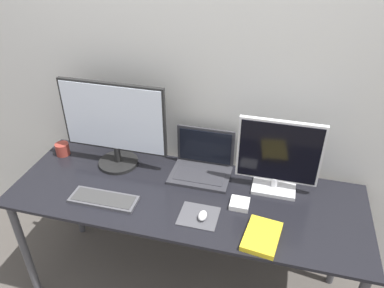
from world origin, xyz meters
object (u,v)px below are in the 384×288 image
(monitor_left, at_px, (114,124))
(power_brick, at_px, (240,204))
(keyboard, at_px, (104,199))
(book, at_px, (262,236))
(monitor_right, at_px, (278,157))
(mug, at_px, (62,149))
(laptop, at_px, (202,163))
(mouse, at_px, (203,216))

(monitor_left, relative_size, power_brick, 6.33)
(keyboard, height_order, book, book)
(monitor_right, distance_m, book, 0.43)
(mug, bearing_deg, power_brick, -9.67)
(laptop, bearing_deg, monitor_right, -6.53)
(laptop, xyz_separation_m, mug, (-0.88, -0.04, -0.02))
(book, bearing_deg, mug, 162.89)
(monitor_right, height_order, mouse, monitor_right)
(monitor_right, height_order, book, monitor_right)
(keyboard, height_order, mouse, mouse)
(laptop, relative_size, power_brick, 3.48)
(keyboard, relative_size, book, 1.49)
(laptop, height_order, mouse, laptop)
(monitor_right, bearing_deg, mouse, -134.14)
(monitor_left, distance_m, laptop, 0.55)
(monitor_right, distance_m, mug, 1.30)
(mouse, bearing_deg, mug, 160.97)
(laptop, bearing_deg, book, -48.19)
(monitor_left, bearing_deg, monitor_right, 0.00)
(mug, bearing_deg, monitor_left, -0.58)
(laptop, relative_size, keyboard, 0.94)
(power_brick, bearing_deg, book, -55.80)
(mug, relative_size, power_brick, 0.86)
(book, relative_size, power_brick, 2.49)
(monitor_left, xyz_separation_m, book, (0.89, -0.39, -0.26))
(monitor_right, relative_size, book, 1.79)
(laptop, bearing_deg, mug, -177.16)
(mug, bearing_deg, keyboard, -37.34)
(monitor_right, distance_m, keyboard, 0.94)
(monitor_right, height_order, keyboard, monitor_right)
(power_brick, bearing_deg, monitor_left, 165.99)
(monitor_left, relative_size, keyboard, 1.71)
(keyboard, xyz_separation_m, book, (0.83, -0.06, 0.00))
(keyboard, distance_m, mouse, 0.53)
(book, bearing_deg, power_brick, 124.20)
(laptop, height_order, mug, laptop)
(power_brick, bearing_deg, monitor_right, 49.89)
(mug, xyz_separation_m, power_brick, (1.13, -0.19, -0.02))
(mouse, bearing_deg, book, -10.55)
(laptop, relative_size, book, 1.40)
(book, distance_m, power_brick, 0.24)
(monitor_right, xyz_separation_m, book, (-0.03, -0.39, -0.19))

